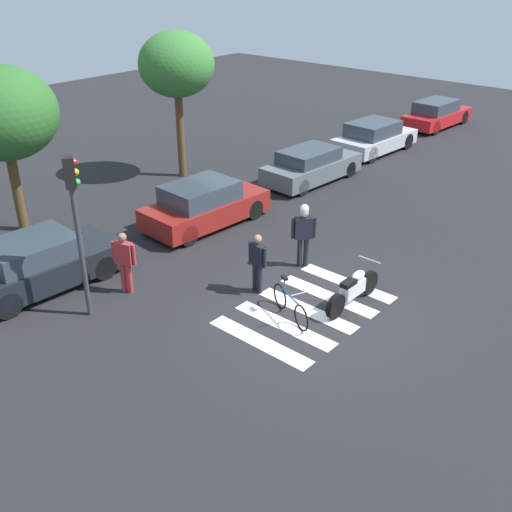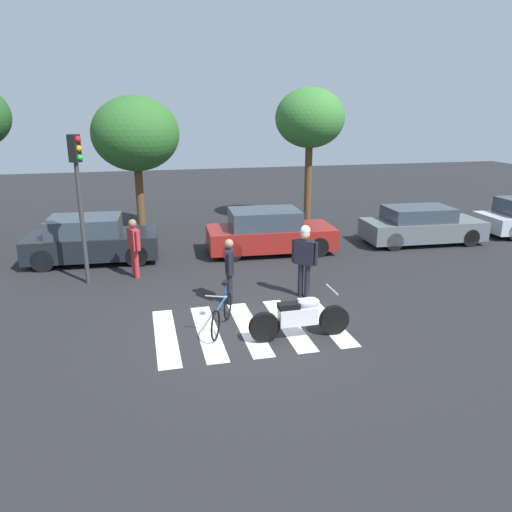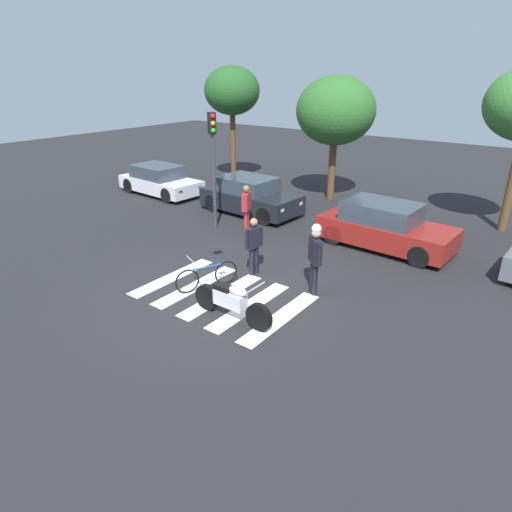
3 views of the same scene
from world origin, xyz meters
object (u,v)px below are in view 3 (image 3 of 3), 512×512
Objects in this scene: car_black_suv at (250,196)px; traffic_light_pole at (213,152)px; police_motorcycle at (232,301)px; leaning_bicycle at (207,275)px; officer_by_motorcycle at (315,254)px; car_maroon_wagon at (385,227)px; officer_on_foot at (254,243)px; pedestrian_bystander at (246,206)px; car_white_van at (160,181)px.

car_black_suv is 1.02× the size of traffic_light_pole.
police_motorcycle is 1.35× the size of leaning_bicycle.
officer_by_motorcycle is at bearing -39.27° from car_black_suv.
car_maroon_wagon is at bearing -3.57° from car_black_suv.
traffic_light_pole is at bearing 146.22° from officer_on_foot.
officer_by_motorcycle reaches higher than police_motorcycle.
leaning_bicycle is 0.86× the size of officer_by_motorcycle.
traffic_light_pole is (-3.52, 2.36, 1.77)m from officer_on_foot.
car_maroon_wagon is 1.07× the size of traffic_light_pole.
pedestrian_bystander is 0.41× the size of car_white_van.
car_maroon_wagon is (10.72, -0.18, 0.06)m from car_white_van.
police_motorcycle is 11.66m from car_white_van.
police_motorcycle is at bearing -55.39° from pedestrian_bystander.
car_white_van is at bearing 179.04° from car_maroon_wagon.
officer_on_foot is 1.92m from officer_by_motorcycle.
traffic_light_pole is at bearing 129.20° from leaning_bicycle.
traffic_light_pole is (-4.58, 4.59, 2.24)m from police_motorcycle.
car_maroon_wagon is (4.35, 1.56, -0.28)m from pedestrian_bystander.
car_black_suv is (-3.12, 5.88, 0.31)m from leaning_bicycle.
police_motorcycle is at bearing -111.12° from officer_by_motorcycle.
officer_on_foot reaches higher than car_maroon_wagon.
car_black_suv is at bearing 128.62° from officer_on_foot.
leaning_bicycle is at bearing -107.08° from officer_on_foot.
officer_on_foot reaches higher than car_white_van.
car_maroon_wagon is at bearing 87.34° from officer_by_motorcycle.
police_motorcycle is 0.54× the size of traffic_light_pole.
police_motorcycle is 5.83m from pedestrian_bystander.
traffic_light_pole reaches higher than officer_on_foot.
officer_on_foot is 0.38× the size of car_maroon_wagon.
car_maroon_wagon is at bearing 65.30° from leaning_bicycle.
traffic_light_pole is at bearing -171.71° from pedestrian_bystander.
officer_by_motorcycle reaches higher than car_black_suv.
pedestrian_bystander is at bearing 124.61° from police_motorcycle.
pedestrian_bystander reaches higher than car_black_suv.
car_white_van is 5.06m from car_black_suv.
traffic_light_pole is (0.04, -2.10, 2.02)m from car_black_suv.
officer_on_foot is (-1.06, 2.24, 0.47)m from police_motorcycle.
officer_by_motorcycle reaches higher than pedestrian_bystander.
car_white_van is at bearing -178.03° from car_black_suv.
officer_on_foot is at bearing 72.92° from leaning_bicycle.
officer_by_motorcycle is at bearing -22.23° from car_white_van.
pedestrian_bystander is 4.63m from car_maroon_wagon.
traffic_light_pole reaches higher than car_black_suv.
car_white_van is (-8.61, 4.28, -0.30)m from officer_on_foot.
traffic_light_pole is at bearing 156.40° from officer_by_motorcycle.
pedestrian_bystander is at bearing 131.42° from officer_on_foot.
pedestrian_bystander reaches higher than officer_on_foot.
officer_on_foot is at bearing -26.44° from car_white_van.
officer_on_foot reaches higher than leaning_bicycle.
police_motorcycle is at bearing -64.73° from officer_on_foot.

